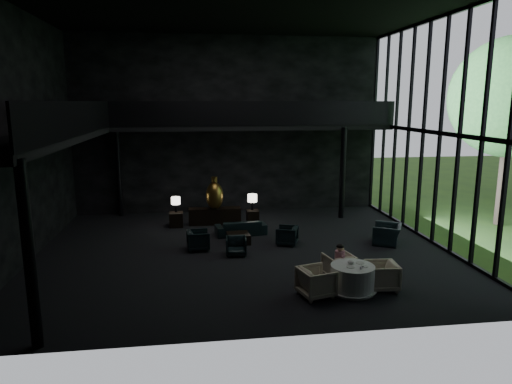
{
  "coord_description": "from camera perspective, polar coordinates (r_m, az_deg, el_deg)",
  "views": [
    {
      "loc": [
        -1.61,
        -15.06,
        5.09
      ],
      "look_at": [
        0.49,
        0.5,
        1.96
      ],
      "focal_mm": 32.0,
      "sensor_mm": 36.0,
      "label": 1
    }
  ],
  "objects": [
    {
      "name": "railing_back",
      "position": [
        19.24,
        0.1,
        9.8
      ],
      "size": [
        12.0,
        0.06,
        1.0
      ],
      "primitive_type": "cube",
      "color": "black",
      "rests_on": "mezzanine_back"
    },
    {
      "name": "dining_table",
      "position": [
        12.85,
        11.93,
        -10.75
      ],
      "size": [
        1.34,
        1.34,
        0.75
      ],
      "color": "white",
      "rests_on": "floor"
    },
    {
      "name": "dining_chair_east",
      "position": [
        13.18,
        15.43,
        -9.78
      ],
      "size": [
        0.89,
        0.94,
        0.9
      ],
      "primitive_type": "imported",
      "rotation": [
        0.0,
        0.0,
        -1.65
      ],
      "color": "#B4B1A8",
      "rests_on": "floor"
    },
    {
      "name": "mezzanine_back",
      "position": [
        20.26,
        -0.29,
        8.18
      ],
      "size": [
        12.0,
        2.0,
        0.25
      ],
      "primitive_type": "cube",
      "color": "black",
      "rests_on": "wall_back"
    },
    {
      "name": "cream_pot",
      "position": [
        12.47,
        12.98,
        -9.24
      ],
      "size": [
        0.07,
        0.07,
        0.07
      ],
      "primitive_type": "cylinder",
      "rotation": [
        0.0,
        0.0,
        0.14
      ],
      "color": "#99999E",
      "rests_on": "dining_table"
    },
    {
      "name": "plate_a",
      "position": [
        12.57,
        11.72,
        -9.15
      ],
      "size": [
        0.28,
        0.28,
        0.01
      ],
      "primitive_type": "cylinder",
      "rotation": [
        0.0,
        0.0,
        0.37
      ],
      "color": "white",
      "rests_on": "dining_table"
    },
    {
      "name": "lounge_armchair_west",
      "position": [
        16.07,
        -7.23,
        -5.9
      ],
      "size": [
        0.74,
        0.78,
        0.75
      ],
      "primitive_type": "imported",
      "rotation": [
        0.0,
        0.0,
        1.66
      ],
      "color": "#0F292B",
      "rests_on": "floor"
    },
    {
      "name": "floor",
      "position": [
        15.98,
        -1.53,
        -7.32
      ],
      "size": [
        14.0,
        12.0,
        0.02
      ],
      "primitive_type": "cube",
      "color": "black",
      "rests_on": "ground"
    },
    {
      "name": "wall_front",
      "position": [
        9.26,
        2.35,
        4.48
      ],
      "size": [
        14.0,
        0.04,
        8.0
      ],
      "primitive_type": "cube",
      "color": "black",
      "rests_on": "ground"
    },
    {
      "name": "dining_chair_west",
      "position": [
        12.37,
        7.56,
        -10.7
      ],
      "size": [
        1.1,
        1.14,
        0.97
      ],
      "primitive_type": "imported",
      "rotation": [
        0.0,
        0.0,
        1.83
      ],
      "color": "#B5ADA4",
      "rests_on": "floor"
    },
    {
      "name": "lounge_armchair_south",
      "position": [
        15.44,
        -2.5,
        -6.79
      ],
      "size": [
        0.64,
        0.61,
        0.62
      ],
      "primitive_type": "imported",
      "rotation": [
        0.0,
        0.0,
        -0.07
      ],
      "color": "black",
      "rests_on": "floor"
    },
    {
      "name": "tree_near",
      "position": [
        21.21,
        29.28,
        10.24
      ],
      "size": [
        4.8,
        4.8,
        7.65
      ],
      "color": "#382D23",
      "rests_on": "garden_ground"
    },
    {
      "name": "side_table_left",
      "position": [
        19.15,
        -9.94,
        -3.4
      ],
      "size": [
        0.55,
        0.55,
        0.6
      ],
      "primitive_type": "cube",
      "color": "black",
      "rests_on": "floor"
    },
    {
      "name": "column_nw",
      "position": [
        21.26,
        -16.81,
        2.42
      ],
      "size": [
        0.24,
        0.24,
        4.0
      ],
      "primitive_type": "cylinder",
      "color": "black",
      "rests_on": "floor"
    },
    {
      "name": "coffee_table",
      "position": [
        16.77,
        -2.22,
        -5.78
      ],
      "size": [
        0.86,
        0.86,
        0.35
      ],
      "primitive_type": "cube",
      "rotation": [
        0.0,
        0.0,
        0.07
      ],
      "color": "black",
      "rests_on": "floor"
    },
    {
      "name": "curtain_wall",
      "position": [
        17.35,
        22.03,
        6.84
      ],
      "size": [
        0.2,
        12.0,
        8.0
      ],
      "primitive_type": null,
      "color": "black",
      "rests_on": "ground"
    },
    {
      "name": "table_lamp_left",
      "position": [
        19.08,
        -10.0,
        -1.15
      ],
      "size": [
        0.37,
        0.37,
        0.62
      ],
      "color": "black",
      "rests_on": "side_table_left"
    },
    {
      "name": "plate_b",
      "position": [
        12.92,
        12.87,
        -8.64
      ],
      "size": [
        0.29,
        0.29,
        0.02
      ],
      "primitive_type": "cylinder",
      "rotation": [
        0.0,
        0.0,
        0.33
      ],
      "color": "white",
      "rests_on": "dining_table"
    },
    {
      "name": "coffee_cup",
      "position": [
        12.6,
        13.16,
        -9.0
      ],
      "size": [
        0.09,
        0.09,
        0.06
      ],
      "primitive_type": "cylinder",
      "rotation": [
        0.0,
        0.0,
        -0.19
      ],
      "color": "white",
      "rests_on": "saucer"
    },
    {
      "name": "sofa",
      "position": [
        17.74,
        -1.91,
        -4.21
      ],
      "size": [
        1.89,
        0.76,
        0.72
      ],
      "primitive_type": "imported",
      "rotation": [
        0.0,
        0.0,
        3.27
      ],
      "color": "black",
      "rests_on": "floor"
    },
    {
      "name": "ceiling",
      "position": [
        15.42,
        -1.7,
        22.13
      ],
      "size": [
        14.0,
        12.0,
        0.02
      ],
      "primitive_type": "cube",
      "color": "black",
      "rests_on": "ground"
    },
    {
      "name": "lounge_armchair_east",
      "position": [
        16.56,
        3.89,
        -5.39
      ],
      "size": [
        0.85,
        0.87,
        0.7
      ],
      "primitive_type": "imported",
      "rotation": [
        0.0,
        0.0,
        -1.95
      ],
      "color": "black",
      "rests_on": "floor"
    },
    {
      "name": "wall_left",
      "position": [
        16.03,
        -27.5,
        6.1
      ],
      "size": [
        0.04,
        12.0,
        8.0
      ],
      "primitive_type": "cube",
      "color": "black",
      "rests_on": "ground"
    },
    {
      "name": "mezzanine_left",
      "position": [
        15.72,
        -24.05,
        6.31
      ],
      "size": [
        2.0,
        12.0,
        0.25
      ],
      "primitive_type": "cube",
      "color": "black",
      "rests_on": "wall_left"
    },
    {
      "name": "console",
      "position": [
        19.31,
        -5.17,
        -3.01
      ],
      "size": [
        2.18,
        0.5,
        0.69
      ],
      "primitive_type": "cube",
      "color": "black",
      "rests_on": "floor"
    },
    {
      "name": "child",
      "position": [
        13.46,
        10.46,
        -7.68
      ],
      "size": [
        0.3,
        0.3,
        0.63
      ],
      "rotation": [
        0.0,
        0.0,
        3.14
      ],
      "color": "pink",
      "rests_on": "dining_chair_north"
    },
    {
      "name": "bronze_urn",
      "position": [
        18.95,
        -5.2,
        -0.42
      ],
      "size": [
        0.73,
        0.73,
        1.35
      ],
      "color": "olive",
      "rests_on": "console"
    },
    {
      "name": "table_lamp_right",
      "position": [
        19.32,
        -0.47,
        -0.85
      ],
      "size": [
        0.4,
        0.4,
        0.67
      ],
      "color": "black",
      "rests_on": "side_table_right"
    },
    {
      "name": "railing_left",
      "position": [
        15.44,
        -20.63,
        8.73
      ],
      "size": [
        0.06,
        12.0,
        1.0
      ],
      "primitive_type": "cube",
      "color": "black",
      "rests_on": "mezzanine_left"
    },
    {
      "name": "cereal_bowl",
      "position": [
        12.82,
        11.75,
        -8.58
      ],
      "size": [
        0.18,
        0.18,
        0.09
      ],
      "primitive_type": "ellipsoid",
      "color": "white",
      "rests_on": "dining_table"
    },
    {
      "name": "window_armchair",
      "position": [
        17.25,
        16.1,
        -4.68
      ],
      "size": [
        1.15,
        1.31,
        0.97
      ],
      "primitive_type": "imported",
      "rotation": [
        0.0,
        0.0,
        -2.05
      ],
      "color": "black",
      "rests_on": "floor"
    },
    {
      "name": "side_table_right",
      "position": [
        19.41,
        -0.43,
        -3.1
      ],
      "size": [
        0.51,
        0.51,
        0.56
      ],
      "primitive_type": "cube",
      "color": "black",
      "rests_on": "floor"
    },
    {
      "name": "column_ne",
      "position": [
        20.34,
        10.77,
        2.32
      ],
      "size": [
        0.24,
        0.24,
        4.0
      ],
      "primitive_type": "cylinder",
      "color": "black",
      "rests_on": "floor"
    },
    {
      "name": "wall_back",
      "position": [
        21.15,
        -3.36,
        8.29
      ],
      "size": [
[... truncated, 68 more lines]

